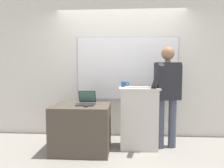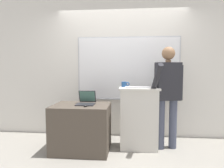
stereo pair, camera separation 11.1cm
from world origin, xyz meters
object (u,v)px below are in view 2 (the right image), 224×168
(side_desk, at_px, (81,128))
(wireless_keyboard, at_px, (138,87))
(lectern_podium, at_px, (139,118))
(computer_mouse_by_laptop, at_px, (86,106))
(coffee_mug, at_px, (124,84))
(computer_mouse_by_keyboard, at_px, (155,87))
(laptop, at_px, (86,101))
(person_presenter, at_px, (168,91))

(side_desk, bearing_deg, wireless_keyboard, 8.28)
(lectern_podium, distance_m, computer_mouse_by_laptop, 0.94)
(wireless_keyboard, relative_size, coffee_mug, 2.95)
(wireless_keyboard, xyz_separation_m, computer_mouse_by_keyboard, (0.29, -0.00, 0.01))
(wireless_keyboard, bearing_deg, laptop, -175.54)
(side_desk, relative_size, computer_mouse_by_keyboard, 9.16)
(side_desk, height_order, wireless_keyboard, wireless_keyboard)
(coffee_mug, bearing_deg, computer_mouse_by_laptop, -141.33)
(person_presenter, xyz_separation_m, computer_mouse_by_keyboard, (-0.21, -0.08, 0.06))
(computer_mouse_by_laptop, bearing_deg, wireless_keyboard, 19.50)
(person_presenter, xyz_separation_m, computer_mouse_by_laptop, (-1.31, -0.37, -0.21))
(person_presenter, xyz_separation_m, coffee_mug, (-0.72, 0.10, 0.09))
(laptop, xyz_separation_m, coffee_mug, (0.62, 0.25, 0.26))
(side_desk, xyz_separation_m, computer_mouse_by_laptop, (0.11, -0.15, 0.40))
(wireless_keyboard, bearing_deg, computer_mouse_by_keyboard, -0.95)
(laptop, bearing_deg, side_desk, -136.27)
(lectern_podium, bearing_deg, computer_mouse_by_keyboard, -12.13)
(person_presenter, relative_size, wireless_keyboard, 4.08)
(side_desk, xyz_separation_m, laptop, (0.07, 0.07, 0.44))
(computer_mouse_by_laptop, bearing_deg, lectern_podium, 21.98)
(side_desk, distance_m, computer_mouse_by_laptop, 0.44)
(computer_mouse_by_laptop, xyz_separation_m, coffee_mug, (0.58, 0.47, 0.30))
(laptop, height_order, computer_mouse_by_laptop, laptop)
(side_desk, bearing_deg, laptop, 43.73)
(side_desk, relative_size, wireless_keyboard, 2.19)
(computer_mouse_by_laptop, distance_m, coffee_mug, 0.81)
(coffee_mug, bearing_deg, computer_mouse_by_keyboard, -19.99)
(side_desk, bearing_deg, coffee_mug, 24.42)
(lectern_podium, height_order, computer_mouse_by_keyboard, computer_mouse_by_keyboard)
(person_presenter, relative_size, computer_mouse_by_keyboard, 17.10)
(laptop, distance_m, coffee_mug, 0.72)
(computer_mouse_by_keyboard, bearing_deg, side_desk, -173.90)
(wireless_keyboard, height_order, coffee_mug, coffee_mug)
(laptop, distance_m, wireless_keyboard, 0.88)
(person_presenter, distance_m, computer_mouse_by_keyboard, 0.23)
(lectern_podium, relative_size, laptop, 3.21)
(laptop, xyz_separation_m, computer_mouse_by_keyboard, (1.13, 0.06, 0.23))
(person_presenter, relative_size, coffee_mug, 12.02)
(side_desk, bearing_deg, computer_mouse_by_keyboard, 6.10)
(laptop, distance_m, computer_mouse_by_laptop, 0.23)
(coffee_mug, bearing_deg, laptop, -158.34)
(coffee_mug, bearing_deg, wireless_keyboard, -38.94)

